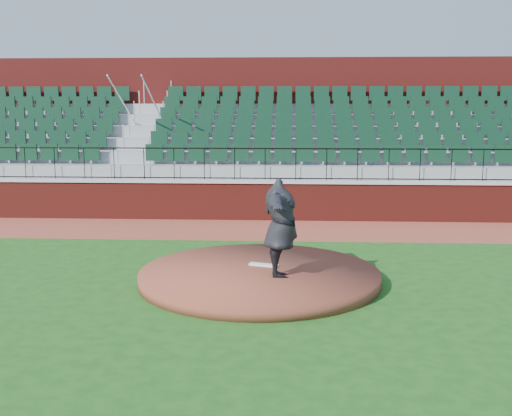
{
  "coord_description": "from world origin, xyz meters",
  "views": [
    {
      "loc": [
        0.77,
        -13.01,
        3.72
      ],
      "look_at": [
        0.0,
        1.5,
        1.3
      ],
      "focal_mm": 44.24,
      "sensor_mm": 36.0,
      "label": 1
    }
  ],
  "objects": [
    {
      "name": "pitchers_mound",
      "position": [
        0.16,
        -0.18,
        0.12
      ],
      "size": [
        5.05,
        5.05,
        0.25
      ],
      "primitive_type": "cylinder",
      "color": "brown",
      "rests_on": "ground"
    },
    {
      "name": "seating_stands",
      "position": [
        0.0,
        9.72,
        2.3
      ],
      "size": [
        34.0,
        5.1,
        4.6
      ],
      "primitive_type": null,
      "color": "gray",
      "rests_on": "ground"
    },
    {
      "name": "pitcher",
      "position": [
        0.6,
        -0.61,
        1.25
      ],
      "size": [
        0.83,
        2.51,
        2.01
      ],
      "primitive_type": "imported",
      "rotation": [
        0.0,
        0.0,
        1.63
      ],
      "color": "black",
      "rests_on": "pitchers_mound"
    },
    {
      "name": "ground",
      "position": [
        0.0,
        0.0,
        0.0
      ],
      "size": [
        90.0,
        90.0,
        0.0
      ],
      "primitive_type": "plane",
      "color": "#1B4D16",
      "rests_on": "ground"
    },
    {
      "name": "field_wall",
      "position": [
        0.0,
        7.0,
        0.6
      ],
      "size": [
        34.0,
        0.35,
        1.2
      ],
      "primitive_type": "cube",
      "color": "maroon",
      "rests_on": "ground"
    },
    {
      "name": "wall_cap",
      "position": [
        0.0,
        7.0,
        1.25
      ],
      "size": [
        34.0,
        0.45,
        0.1
      ],
      "primitive_type": "cube",
      "color": "#B7B7B7",
      "rests_on": "field_wall"
    },
    {
      "name": "warning_track",
      "position": [
        0.0,
        5.4,
        0.01
      ],
      "size": [
        34.0,
        3.2,
        0.01
      ],
      "primitive_type": "cube",
      "color": "brown",
      "rests_on": "ground"
    },
    {
      "name": "pitching_rubber",
      "position": [
        0.23,
        0.2,
        0.27
      ],
      "size": [
        0.65,
        0.35,
        0.04
      ],
      "primitive_type": "cube",
      "rotation": [
        0.0,
        0.0,
        -0.31
      ],
      "color": "white",
      "rests_on": "pitchers_mound"
    },
    {
      "name": "concourse_wall",
      "position": [
        0.0,
        12.52,
        2.75
      ],
      "size": [
        34.0,
        0.5,
        5.5
      ],
      "primitive_type": "cube",
      "color": "maroon",
      "rests_on": "ground"
    },
    {
      "name": "wall_railing",
      "position": [
        0.0,
        7.0,
        1.8
      ],
      "size": [
        34.0,
        0.05,
        1.0
      ],
      "primitive_type": null,
      "color": "black",
      "rests_on": "wall_cap"
    }
  ]
}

